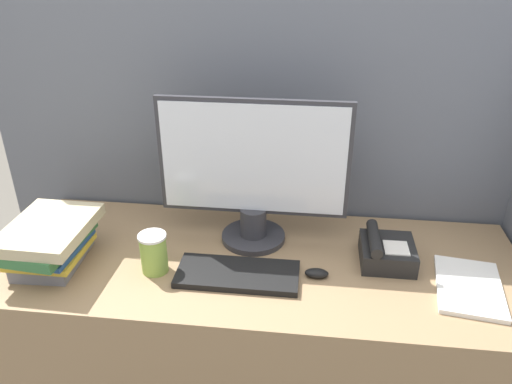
% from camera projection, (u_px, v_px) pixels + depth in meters
% --- Properties ---
extents(cubicle_panel_rear, '(2.06, 0.04, 1.58)m').
position_uv_depth(cubicle_panel_rear, '(271.00, 199.00, 1.90)').
color(cubicle_panel_rear, slate).
rests_on(cubicle_panel_rear, ground_plane).
extents(desk, '(1.66, 0.64, 0.76)m').
position_uv_depth(desk, '(260.00, 348.00, 1.77)').
color(desk, '#937551').
rests_on(desk, ground_plane).
extents(monitor, '(0.61, 0.22, 0.49)m').
position_uv_depth(monitor, '(253.00, 176.00, 1.60)').
color(monitor, '#333338').
rests_on(monitor, desk).
extents(keyboard, '(0.37, 0.16, 0.02)m').
position_uv_depth(keyboard, '(238.00, 274.00, 1.51)').
color(keyboard, black).
rests_on(keyboard, desk).
extents(mouse, '(0.07, 0.04, 0.03)m').
position_uv_depth(mouse, '(317.00, 273.00, 1.51)').
color(mouse, black).
rests_on(mouse, desk).
extents(coffee_cup, '(0.09, 0.09, 0.13)m').
position_uv_depth(coffee_cup, '(154.00, 253.00, 1.52)').
color(coffee_cup, '#8CB247').
rests_on(coffee_cup, desk).
extents(book_stack, '(0.24, 0.31, 0.15)m').
position_uv_depth(book_stack, '(50.00, 242.00, 1.54)').
color(book_stack, slate).
rests_on(book_stack, desk).
extents(desk_telephone, '(0.17, 0.18, 0.10)m').
position_uv_depth(desk_telephone, '(386.00, 251.00, 1.57)').
color(desk_telephone, black).
rests_on(desk_telephone, desk).
extents(paper_pile, '(0.22, 0.30, 0.01)m').
position_uv_depth(paper_pile, '(469.00, 287.00, 1.46)').
color(paper_pile, white).
rests_on(paper_pile, desk).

